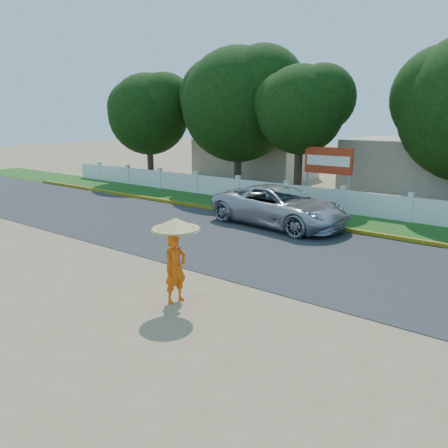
{
  "coord_description": "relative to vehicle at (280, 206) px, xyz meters",
  "views": [
    {
      "loc": [
        7.66,
        -8.12,
        4.45
      ],
      "look_at": [
        0.0,
        2.0,
        1.3
      ],
      "focal_mm": 35.0,
      "sensor_mm": 36.0,
      "label": 1
    }
  ],
  "objects": [
    {
      "name": "vehicle",
      "position": [
        0.0,
        0.0,
        0.0
      ],
      "size": [
        6.21,
        3.45,
        1.64
      ],
      "primitive_type": "imported",
      "rotation": [
        0.0,
        0.0,
        1.44
      ],
      "color": "#A6A8AE",
      "rests_on": "ground"
    },
    {
      "name": "building_far",
      "position": [
        -8.81,
        11.59,
        0.58
      ],
      "size": [
        8.0,
        5.0,
        2.8
      ],
      "primitive_type": "cube",
      "color": "#B7AD99",
      "rests_on": "ground"
    },
    {
      "name": "ground",
      "position": [
        1.19,
        -7.41,
        -0.82
      ],
      "size": [
        120.0,
        120.0,
        0.0
      ],
      "primitive_type": "plane",
      "color": "#9E8460",
      "rests_on": "ground"
    },
    {
      "name": "road",
      "position": [
        1.19,
        -2.91,
        -0.81
      ],
      "size": [
        60.0,
        7.0,
        0.02
      ],
      "primitive_type": "cube",
      "color": "#38383A",
      "rests_on": "ground"
    },
    {
      "name": "billboard",
      "position": [
        -0.12,
        4.89,
        1.32
      ],
      "size": [
        2.5,
        0.13,
        2.95
      ],
      "color": "gray",
      "rests_on": "ground"
    },
    {
      "name": "fence",
      "position": [
        1.19,
        3.79,
        -0.27
      ],
      "size": [
        40.0,
        0.1,
        1.1
      ],
      "primitive_type": "cube",
      "color": "silver",
      "rests_on": "ground"
    },
    {
      "name": "tree_row",
      "position": [
        4.14,
        6.67,
        4.22
      ],
      "size": [
        41.16,
        8.08,
        9.22
      ],
      "color": "#473828",
      "rests_on": "ground"
    },
    {
      "name": "building_near",
      "position": [
        4.19,
        10.59,
        0.78
      ],
      "size": [
        10.0,
        6.0,
        3.2
      ],
      "primitive_type": "cube",
      "color": "#B7AD99",
      "rests_on": "ground"
    },
    {
      "name": "monk_with_parasol",
      "position": [
        1.9,
        -8.26,
        0.56
      ],
      "size": [
        1.17,
        1.17,
        2.12
      ],
      "color": "#DB540B",
      "rests_on": "ground"
    },
    {
      "name": "grass_verge",
      "position": [
        1.19,
        2.34,
        -0.81
      ],
      "size": [
        60.0,
        3.5,
        0.03
      ],
      "primitive_type": "cube",
      "color": "#2D601E",
      "rests_on": "ground"
    },
    {
      "name": "curb",
      "position": [
        1.19,
        0.64,
        -0.74
      ],
      "size": [
        40.0,
        0.18,
        0.16
      ],
      "primitive_type": "cube",
      "color": "yellow",
      "rests_on": "ground"
    }
  ]
}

